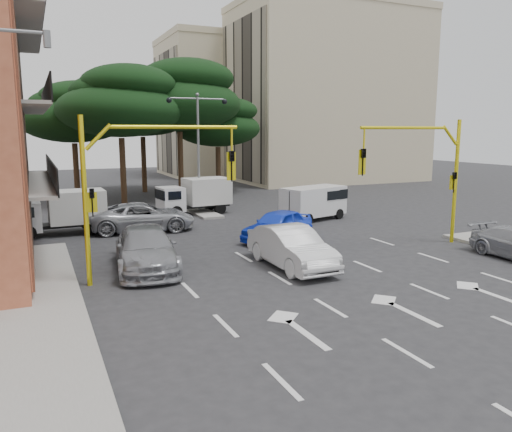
{
  "coord_description": "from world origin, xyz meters",
  "views": [
    {
      "loc": [
        -10.21,
        -16.12,
        5.46
      ],
      "look_at": [
        -0.96,
        4.48,
        1.6
      ],
      "focal_mm": 35.0,
      "sensor_mm": 36.0,
      "label": 1
    }
  ],
  "objects": [
    {
      "name": "pine_left_near",
      "position": [
        -3.94,
        21.96,
        7.6
      ],
      "size": [
        9.15,
        9.15,
        10.23
      ],
      "color": "#382616",
      "rests_on": "ground"
    },
    {
      "name": "median_strip",
      "position": [
        0.0,
        16.0,
        0.07
      ],
      "size": [
        1.4,
        6.0,
        0.15
      ],
      "primitive_type": "cube",
      "color": "gray",
      "rests_on": "ground"
    },
    {
      "name": "car_silver_cross_a",
      "position": [
        -4.8,
        11.1,
        0.79
      ],
      "size": [
        5.92,
        3.26,
        1.57
      ],
      "primitive_type": "imported",
      "rotation": [
        0.0,
        0.0,
        1.45
      ],
      "color": "#A6A8AE",
      "rests_on": "ground"
    },
    {
      "name": "apartment_beige_far",
      "position": [
        12.95,
        44.0,
        8.35
      ],
      "size": [
        16.2,
        12.15,
        16.7
      ],
      "color": "beige",
      "rests_on": "ground"
    },
    {
      "name": "signal_mast_right",
      "position": [
        6.8,
        1.99,
        3.88
      ],
      "size": [
        5.79,
        0.37,
        6.0
      ],
      "color": "yellow",
      "rests_on": "ground"
    },
    {
      "name": "street_lamp_center",
      "position": [
        0.0,
        16.0,
        5.43
      ],
      "size": [
        4.16,
        0.36,
        7.77
      ],
      "color": "slate",
      "rests_on": "median_strip"
    },
    {
      "name": "apartment_beige_near",
      "position": [
        19.95,
        32.0,
        9.35
      ],
      "size": [
        20.2,
        12.15,
        18.7
      ],
      "color": "beige",
      "rests_on": "ground"
    },
    {
      "name": "car_white_hatch",
      "position": [
        -0.87,
        1.2,
        0.82
      ],
      "size": [
        1.79,
        5.02,
        1.65
      ],
      "primitive_type": "imported",
      "rotation": [
        0.0,
        0.0,
        0.01
      ],
      "color": "silver",
      "rests_on": "ground"
    },
    {
      "name": "van_white",
      "position": [
        5.59,
        10.34,
        1.05
      ],
      "size": [
        4.56,
        3.01,
        2.1
      ],
      "primitive_type": null,
      "rotation": [
        0.0,
        0.0,
        -1.28
      ],
      "color": "silver",
      "rests_on": "ground"
    },
    {
      "name": "box_truck_b",
      "position": [
        -0.47,
        15.5,
        1.18
      ],
      "size": [
        4.97,
        2.45,
        2.36
      ],
      "primitive_type": null,
      "rotation": [
        0.0,
        0.0,
        1.66
      ],
      "color": "white",
      "rests_on": "ground"
    },
    {
      "name": "box_truck_a",
      "position": [
        -9.0,
        11.92,
        1.17
      ],
      "size": [
        4.8,
        2.13,
        2.34
      ],
      "primitive_type": null,
      "rotation": [
        0.0,
        0.0,
        1.6
      ],
      "color": "silver",
      "rests_on": "ground"
    },
    {
      "name": "pine_back",
      "position": [
        -0.94,
        28.96,
        7.6
      ],
      "size": [
        9.15,
        9.15,
        10.23
      ],
      "color": "#382616",
      "rests_on": "ground"
    },
    {
      "name": "pine_right",
      "position": [
        5.06,
        25.96,
        6.22
      ],
      "size": [
        7.49,
        7.49,
        8.37
      ],
      "color": "#382616",
      "rests_on": "ground"
    },
    {
      "name": "car_silver_wagon",
      "position": [
        -6.27,
        3.38,
        0.82
      ],
      "size": [
        3.03,
        5.92,
        1.65
      ],
      "primitive_type": "imported",
      "rotation": [
        0.0,
        0.0,
        -0.13
      ],
      "color": "#94959B",
      "rests_on": "ground"
    },
    {
      "name": "ground",
      "position": [
        0.0,
        0.0,
        0.0
      ],
      "size": [
        120.0,
        120.0,
        0.0
      ],
      "primitive_type": "plane",
      "color": "#28282B",
      "rests_on": "ground"
    },
    {
      "name": "car_blue_compact",
      "position": [
        0.9,
        5.96,
        0.77
      ],
      "size": [
        4.82,
        3.79,
        1.54
      ],
      "primitive_type": "imported",
      "rotation": [
        0.0,
        0.0,
        -1.06
      ],
      "color": "blue",
      "rests_on": "ground"
    },
    {
      "name": "signal_mast_left",
      "position": [
        -6.8,
        1.99,
        3.88
      ],
      "size": [
        5.79,
        0.37,
        6.0
      ],
      "color": "yellow",
      "rests_on": "ground"
    },
    {
      "name": "pine_center",
      "position": [
        1.06,
        23.96,
        8.3
      ],
      "size": [
        9.98,
        9.98,
        11.16
      ],
      "color": "#382616",
      "rests_on": "ground"
    },
    {
      "name": "pine_left_far",
      "position": [
        -6.94,
        25.96,
        6.91
      ],
      "size": [
        8.32,
        8.32,
        9.3
      ],
      "color": "#382616",
      "rests_on": "ground"
    }
  ]
}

